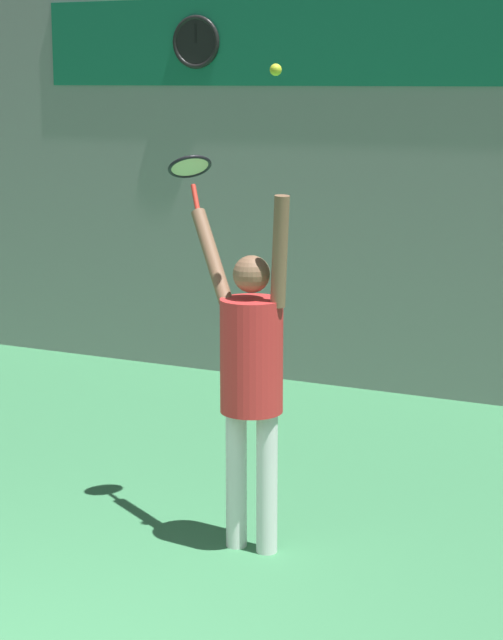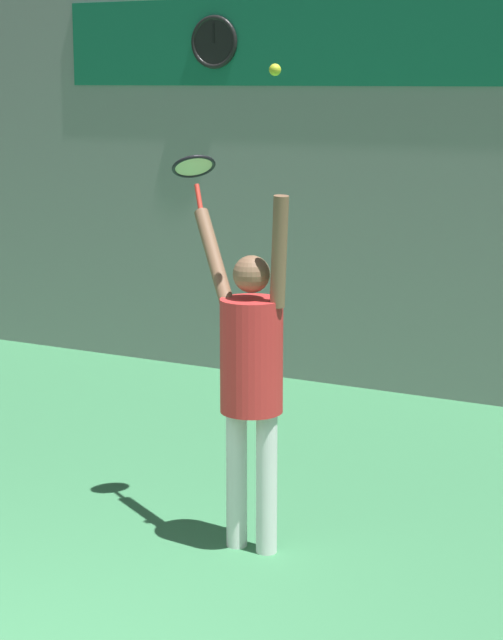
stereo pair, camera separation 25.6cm
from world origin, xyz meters
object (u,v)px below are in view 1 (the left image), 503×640
object	(u,v)px
scoreboard_clock	(196,42)
tennis_racket	(190,170)
tennis_ball	(276,70)
tennis_player	(251,368)

from	to	relation	value
scoreboard_clock	tennis_racket	size ratio (longest dim) A/B	1.33
tennis_racket	tennis_ball	bearing A→B (deg)	-27.92
tennis_player	tennis_ball	world-z (taller)	tennis_ball
scoreboard_clock	tennis_ball	bearing A→B (deg)	-55.72
tennis_racket	tennis_player	bearing A→B (deg)	-31.82
tennis_racket	tennis_ball	distance (m)	1.09
scoreboard_clock	tennis_ball	xyz separation A→B (m)	(2.63, -3.86, -0.29)
scoreboard_clock	tennis_player	size ratio (longest dim) A/B	0.23
scoreboard_clock	tennis_ball	world-z (taller)	scoreboard_clock
tennis_player	tennis_racket	size ratio (longest dim) A/B	5.88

